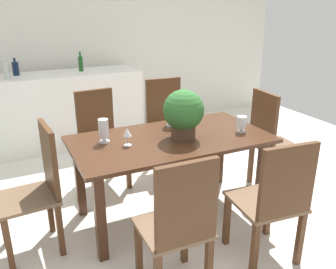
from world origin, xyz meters
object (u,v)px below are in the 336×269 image
Objects in this scene: crystal_vase_right at (242,123)px; wine_glass at (127,133)px; chair_far_left at (100,133)px; wine_bottle_dark at (16,68)px; crystal_vase_left at (104,130)px; wine_bottle_tall at (81,63)px; dining_table at (171,149)px; kitchen_counter at (69,109)px; chair_foot_end at (269,137)px; crystal_vase_center_near at (171,114)px; chair_far_right at (166,121)px; chair_near_right at (275,198)px; flower_centerpiece at (184,113)px; chair_head_end at (39,184)px; wine_bottle_amber at (6,70)px; chair_near_left at (179,223)px.

wine_glass reaches higher than crystal_vase_right.
chair_far_left is 1.63m from wine_bottle_dark.
wine_bottle_tall reaches higher than crystal_vase_left.
kitchen_counter is at bearing 101.93° from dining_table.
chair_foot_end reaches higher than crystal_vase_center_near.
chair_far_right is 0.55× the size of kitchen_counter.
flower_centerpiece reaches higher than chair_near_right.
dining_table is at bearing -116.61° from crystal_vase_center_near.
chair_far_right reaches higher than chair_head_end.
kitchen_counter is at bearing 107.55° from crystal_vase_center_near.
wine_bottle_amber reaches higher than crystal_vase_center_near.
kitchen_counter is at bearing 115.14° from crystal_vase_right.
chair_far_right is 2.03m from wine_bottle_amber.
wine_glass is (-1.04, 0.13, 0.02)m from crystal_vase_right.
flower_centerpiece is 2.39m from kitchen_counter.
flower_centerpiece is at bearing -68.12° from chair_far_left.
chair_foot_end reaches higher than chair_far_left.
kitchen_counter is at bearing 88.62° from chair_far_left.
chair_head_end is at bearing -167.62° from crystal_vase_center_near.
chair_head_end reaches higher than dining_table.
wine_bottle_dark is (-1.16, 2.37, 0.09)m from flower_centerpiece.
chair_foot_end reaches higher than kitchen_counter.
chair_head_end is 0.96× the size of chair_far_right.
chair_far_right is 1.26m from wine_glass.
wine_bottle_dark is at bearing -60.56° from chair_near_right.
wine_bottle_dark reaches higher than chair_foot_end.
wine_bottle_dark reaches higher than chair_near_left.
flower_centerpiece reaches higher than chair_far_left.
chair_foot_end is at bearing -4.55° from crystal_vase_left.
wine_glass is (-0.40, -0.01, 0.22)m from dining_table.
chair_head_end reaches higher than crystal_vase_right.
crystal_vase_left is 0.71m from crystal_vase_center_near.
chair_head_end is 1.29m from flower_centerpiece.
crystal_vase_center_near is at bearing 98.22° from chair_head_end.
wine_bottle_dark is at bearing 111.22° from chair_far_left.
dining_table is 2.59m from wine_bottle_dark.
chair_near_left is 1.08m from flower_centerpiece.
crystal_vase_right is (0.25, -1.07, 0.27)m from chair_far_right.
flower_centerpiece is 1.49× the size of wine_bottle_amber.
chair_far_left is at bearing -96.11° from wine_bottle_tall.
wine_bottle_dark is at bearing 124.76° from crystal_vase_right.
wine_bottle_dark is at bearing -76.88° from chair_near_left.
chair_far_left reaches higher than chair_near_right.
chair_near_left is 3.14m from kitchen_counter.
kitchen_counter is (0.65, 2.21, -0.06)m from chair_head_end.
flower_centerpiece is 2.64m from wine_bottle_dark.
wine_bottle_tall reaches higher than chair_near_left.
wine_glass is 0.08× the size of kitchen_counter.
dining_table is at bearing -60.39° from wine_bottle_amber.
crystal_vase_left is 0.11× the size of kitchen_counter.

